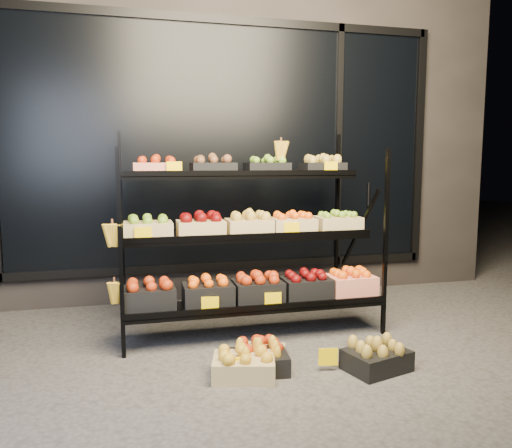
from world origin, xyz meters
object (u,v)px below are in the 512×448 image
object	(u,v)px
floor_crate_midleft	(259,359)
floor_crate_midright	(259,353)
display_rack	(248,236)
floor_crate_left	(244,364)

from	to	relation	value
floor_crate_midleft	floor_crate_midright	distance (m)	0.12
display_rack	floor_crate_midleft	bearing A→B (deg)	-98.79
floor_crate_left	floor_crate_midright	size ratio (longest dim) A/B	1.10
display_rack	floor_crate_midleft	world-z (taller)	display_rack
floor_crate_midleft	floor_crate_midright	xyz separation A→B (m)	(0.03, 0.11, -0.01)
floor_crate_midleft	floor_crate_midright	bearing A→B (deg)	80.11
display_rack	floor_crate_left	xyz separation A→B (m)	(-0.26, -0.96, -0.69)
floor_crate_midright	floor_crate_midleft	bearing A→B (deg)	-84.40
floor_crate_midright	display_rack	bearing A→B (deg)	103.42
floor_crate_left	floor_crate_midright	bearing A→B (deg)	63.67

